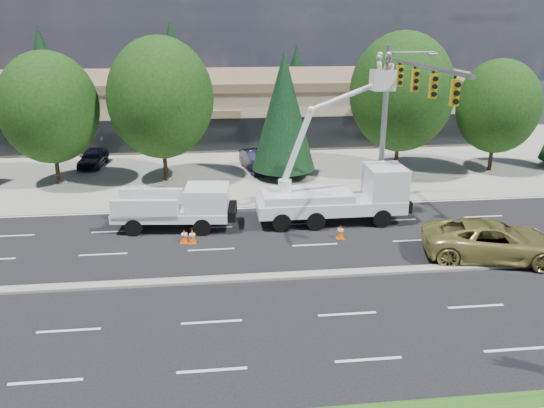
{
  "coord_description": "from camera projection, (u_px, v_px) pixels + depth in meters",
  "views": [
    {
      "loc": [
        0.33,
        -19.96,
        10.35
      ],
      "look_at": [
        2.83,
        2.59,
        2.4
      ],
      "focal_mm": 35.0,
      "sensor_mm": 36.0,
      "label": 1
    }
  ],
  "objects": [
    {
      "name": "tree_back_d",
      "position": [
        397.0,
        68.0,
        62.17
      ],
      "size": [
        4.65,
        4.65,
        9.17
      ],
      "color": "#332114",
      "rests_on": "ground"
    },
    {
      "name": "tree_front_g",
      "position": [
        498.0,
        106.0,
        36.75
      ],
      "size": [
        5.66,
        5.66,
        7.85
      ],
      "color": "#332114",
      "rests_on": "ground"
    },
    {
      "name": "road_median",
      "position": [
        211.0,
        280.0,
        22.1
      ],
      "size": [
        120.0,
        0.55,
        0.12
      ],
      "primitive_type": "cube",
      "color": "gray",
      "rests_on": "ground"
    },
    {
      "name": "minivan",
      "position": [
        493.0,
        241.0,
        23.96
      ],
      "size": [
        6.72,
        4.26,
        1.73
      ],
      "primitive_type": "imported",
      "rotation": [
        0.0,
        0.0,
        1.33
      ],
      "color": "tan",
      "rests_on": "ground"
    },
    {
      "name": "tree_back_b",
      "position": [
        173.0,
        64.0,
        59.24
      ],
      "size": [
        5.29,
        5.29,
        10.42
      ],
      "color": "#332114",
      "rests_on": "ground"
    },
    {
      "name": "bucket_truck",
      "position": [
        345.0,
        187.0,
        28.04
      ],
      "size": [
        7.96,
        2.59,
        8.82
      ],
      "rotation": [
        0.0,
        0.0,
        0.01
      ],
      "color": "white",
      "rests_on": "ground"
    },
    {
      "name": "parked_car_west",
      "position": [
        93.0,
        157.0,
        39.13
      ],
      "size": [
        1.88,
        4.04,
        1.34
      ],
      "primitive_type": "imported",
      "rotation": [
        0.0,
        0.0,
        -0.08
      ],
      "color": "black",
      "rests_on": "ground"
    },
    {
      "name": "tree_back_c",
      "position": [
        296.0,
        76.0,
        61.19
      ],
      "size": [
        3.89,
        3.89,
        7.67
      ],
      "color": "#332114",
      "rests_on": "ground"
    },
    {
      "name": "tree_front_d",
      "position": [
        161.0,
        98.0,
        34.05
      ],
      "size": [
        6.8,
        6.8,
        9.43
      ],
      "color": "#332114",
      "rests_on": "ground"
    },
    {
      "name": "concrete_apron",
      "position": [
        211.0,
        161.0,
        40.87
      ],
      "size": [
        140.0,
        22.0,
        0.01
      ],
      "primitive_type": "cube",
      "color": "gray",
      "rests_on": "ground"
    },
    {
      "name": "traffic_cone_d",
      "position": [
        340.0,
        232.0,
        26.34
      ],
      "size": [
        0.4,
        0.4,
        0.7
      ],
      "color": "#EF5007",
      "rests_on": "ground"
    },
    {
      "name": "parked_car_east",
      "position": [
        256.0,
        160.0,
        38.1
      ],
      "size": [
        2.33,
        4.58,
        1.44
      ],
      "primitive_type": "imported",
      "rotation": [
        0.0,
        0.0,
        0.19
      ],
      "color": "black",
      "rests_on": "ground"
    },
    {
      "name": "tree_front_e",
      "position": [
        284.0,
        111.0,
        35.2
      ],
      "size": [
        4.3,
        4.3,
        8.48
      ],
      "color": "#332114",
      "rests_on": "ground"
    },
    {
      "name": "strip_mall",
      "position": [
        209.0,
        104.0,
        49.29
      ],
      "size": [
        50.4,
        15.4,
        5.5
      ],
      "color": "tan",
      "rests_on": "ground"
    },
    {
      "name": "traffic_cone_c",
      "position": [
        192.0,
        236.0,
        25.77
      ],
      "size": [
        0.4,
        0.4,
        0.7
      ],
      "color": "#EF5007",
      "rests_on": "ground"
    },
    {
      "name": "tree_back_a",
      "position": [
        43.0,
        68.0,
        57.9
      ],
      "size": [
        4.96,
        4.96,
        9.78
      ],
      "color": "#332114",
      "rests_on": "ground"
    },
    {
      "name": "ground",
      "position": [
        211.0,
        281.0,
        22.12
      ],
      "size": [
        140.0,
        140.0,
        0.0
      ],
      "primitive_type": "plane",
      "color": "black",
      "rests_on": "ground"
    },
    {
      "name": "traffic_cone_b",
      "position": [
        184.0,
        236.0,
        25.82
      ],
      "size": [
        0.4,
        0.4,
        0.7
      ],
      "color": "#EF5007",
      "rests_on": "ground"
    },
    {
      "name": "traffic_cone_e",
      "position": [
        446.0,
        227.0,
        26.93
      ],
      "size": [
        0.4,
        0.4,
        0.7
      ],
      "color": "#EF5007",
      "rests_on": "ground"
    },
    {
      "name": "signal_mast",
      "position": [
        399.0,
        105.0,
        27.76
      ],
      "size": [
        2.76,
        10.16,
        9.0
      ],
      "color": "gray",
      "rests_on": "ground"
    },
    {
      "name": "utility_pickup",
      "position": [
        180.0,
        211.0,
        27.42
      ],
      "size": [
        6.08,
        2.77,
        2.26
      ],
      "rotation": [
        0.0,
        0.0,
        -0.1
      ],
      "color": "white",
      "rests_on": "ground"
    },
    {
      "name": "tree_front_f",
      "position": [
        402.0,
        92.0,
        35.66
      ],
      "size": [
        6.97,
        6.97,
        9.68
      ],
      "color": "#332114",
      "rests_on": "ground"
    },
    {
      "name": "tree_front_c",
      "position": [
        49.0,
        108.0,
        33.48
      ],
      "size": [
        6.18,
        6.18,
        8.58
      ],
      "color": "#332114",
      "rests_on": "ground"
    }
  ]
}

